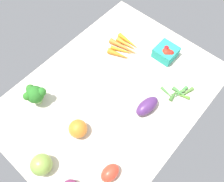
{
  "coord_description": "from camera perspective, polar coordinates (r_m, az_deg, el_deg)",
  "views": [
    {
      "loc": [
        -40.87,
        -35.93,
        100.98
      ],
      "look_at": [
        0.0,
        0.0,
        4.0
      ],
      "focal_mm": 38.01,
      "sensor_mm": 36.0,
      "label": 1
    }
  ],
  "objects": [
    {
      "name": "carrot_bunch",
      "position": [
        1.27,
        2.94,
        10.38
      ],
      "size": [
        14.99,
        17.85,
        2.93
      ],
      "color": "orange",
      "rests_on": "tablecloth"
    },
    {
      "name": "heirloom_tomato_orange",
      "position": [
        1.02,
        -8.19,
        -8.95
      ],
      "size": [
        8.03,
        8.03,
        8.03
      ],
      "primitive_type": "sphere",
      "color": "orange",
      "rests_on": "tablecloth"
    },
    {
      "name": "eggplant",
      "position": [
        1.08,
        8.43,
        -3.6
      ],
      "size": [
        13.02,
        7.93,
        6.14
      ],
      "primitive_type": "ellipsoid",
      "rotation": [
        0.0,
        0.0,
        6.13
      ],
      "color": "#542B6A",
      "rests_on": "tablecloth"
    },
    {
      "name": "tablecloth",
      "position": [
        1.14,
        0.0,
        -0.74
      ],
      "size": [
        104.0,
        76.0,
        2.0
      ],
      "primitive_type": "cube",
      "color": "beige",
      "rests_on": "ground"
    },
    {
      "name": "okra_pile",
      "position": [
        1.16,
        15.8,
        -0.6
      ],
      "size": [
        12.78,
        14.05,
        1.86
      ],
      "color": "#427831",
      "rests_on": "tablecloth"
    },
    {
      "name": "berry_basket",
      "position": [
        1.25,
        12.88,
        9.08
      ],
      "size": [
        10.42,
        10.42,
        7.13
      ],
      "color": "teal",
      "rests_on": "tablecloth"
    },
    {
      "name": "heirloom_tomato_green",
      "position": [
        1.01,
        -16.62,
        -16.6
      ],
      "size": [
        8.64,
        8.64,
        8.64
      ],
      "primitive_type": "sphere",
      "color": "#86AD45",
      "rests_on": "tablecloth"
    },
    {
      "name": "broccoli_head",
      "position": [
        1.1,
        -18.07,
        -0.72
      ],
      "size": [
        9.48,
        9.11,
        10.84
      ],
      "color": "#94C478",
      "rests_on": "tablecloth"
    },
    {
      "name": "roma_tomato",
      "position": [
        0.98,
        -0.47,
        -19.09
      ],
      "size": [
        8.68,
        6.45,
        5.79
      ],
      "primitive_type": "ellipsoid",
      "rotation": [
        0.0,
        0.0,
        3.06
      ],
      "color": "red",
      "rests_on": "tablecloth"
    }
  ]
}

